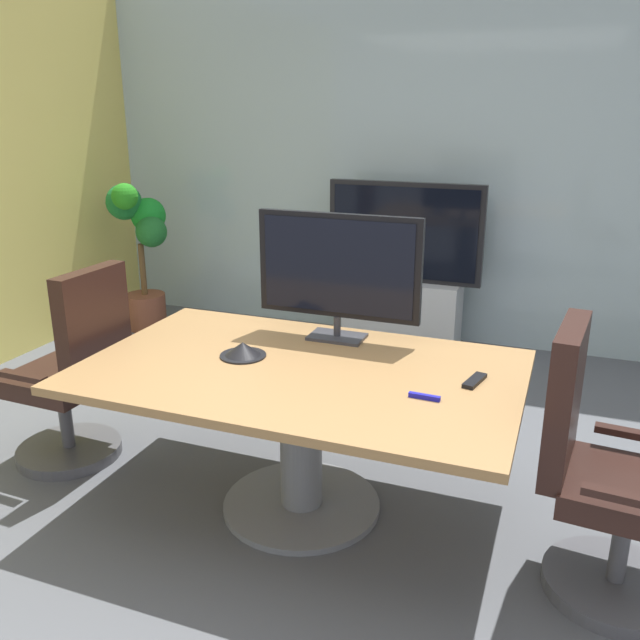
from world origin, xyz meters
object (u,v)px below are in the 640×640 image
Objects in this scene: office_chair_left at (75,383)px; tv_monitor at (338,269)px; conference_table at (301,403)px; office_chair_right at (602,486)px; remote_control at (475,381)px; conference_phone at (243,350)px; wall_display_unit at (403,293)px; potted_plant at (141,243)px.

tv_monitor is at bearing 110.29° from office_chair_left.
office_chair_left is at bearing -161.62° from tv_monitor.
conference_table is 1.80× the size of office_chair_right.
conference_phone is at bearing -163.12° from remote_control.
wall_display_unit is 1.04× the size of potted_plant.
potted_plant is at bearing -151.89° from office_chair_left.
tv_monitor reaches higher than conference_table.
conference_phone is (-0.31, 0.03, 0.21)m from conference_table.
office_chair_right reaches higher than remote_control.
tv_monitor reaches higher than potted_plant.
office_chair_right is at bearing -4.24° from conference_phone.
conference_phone is 1.08m from remote_control.
remote_control is (0.77, 0.11, 0.19)m from conference_table.
remote_control reaches higher than conference_table.
office_chair_right is at bearing -7.10° from remote_control.
conference_phone reaches higher than conference_table.
conference_phone is at bearing -129.20° from tv_monitor.
office_chair_right reaches higher than conference_table.
wall_display_unit reaches higher than office_chair_right.
office_chair_right is at bearing -3.85° from conference_table.
tv_monitor is at bearing 168.80° from remote_control.
conference_phone is 1.29× the size of remote_control.
tv_monitor is at bearing 73.04° from office_chair_right.
potted_plant reaches higher than office_chair_left.
office_chair_right is 2.85m from wall_display_unit.
tv_monitor is 2.05m from wall_display_unit.
tv_monitor is at bearing 86.82° from conference_table.
office_chair_right is 0.83× the size of wall_display_unit.
potted_plant is 5.74× the size of conference_phone.
tv_monitor is at bearing -34.71° from potted_plant.
conference_table is 0.37m from conference_phone.
office_chair_right is 0.86× the size of potted_plant.
office_chair_left is 6.41× the size of remote_control.
office_chair_left is 0.83× the size of wall_display_unit.
conference_table is at bearing -41.63° from potted_plant.
office_chair_right is (2.61, -0.08, 0.00)m from office_chair_left.
potted_plant is 2.86m from conference_phone.
wall_display_unit is at bearing 85.37° from conference_phone.
conference_table is at bearing -87.19° from wall_display_unit.
tv_monitor is 0.66× the size of potted_plant.
office_chair_left is at bearing -116.46° from wall_display_unit.
conference_phone is at bearing 93.92° from office_chair_left.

